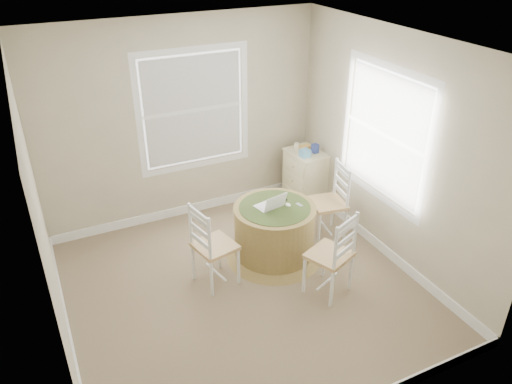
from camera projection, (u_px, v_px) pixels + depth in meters
room at (250, 173)px, 4.98m from camera, size 3.64×3.64×2.64m
round_table at (274, 230)px, 5.77m from camera, size 1.12×1.12×0.67m
chair_left at (215, 245)px, 5.31m from camera, size 0.48×0.49×0.95m
chair_near at (329, 254)px, 5.17m from camera, size 0.54×0.53×0.95m
chair_right at (327, 203)px, 6.11m from camera, size 0.46×0.48×0.95m
laptop at (270, 205)px, 5.62m from camera, size 0.34×0.31×0.21m
mouse at (288, 205)px, 5.66m from camera, size 0.07×0.09×0.03m
phone at (299, 205)px, 5.67m from camera, size 0.06×0.10×0.02m
keys at (284, 200)px, 5.76m from camera, size 0.07×0.06×0.02m
corner_chest at (305, 177)px, 6.93m from camera, size 0.48×0.61×0.76m
tissue_box at (305, 153)px, 6.60m from camera, size 0.13×0.13×0.10m
box_yellow at (305, 147)px, 6.81m from camera, size 0.16×0.11×0.06m
box_blue at (315, 148)px, 6.71m from camera, size 0.09×0.09×0.12m
cup_cream at (297, 146)px, 6.81m from camera, size 0.07×0.07×0.09m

